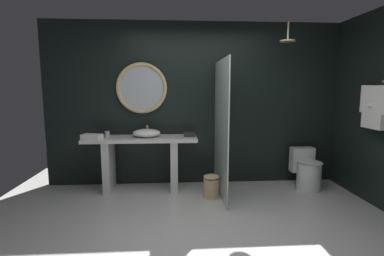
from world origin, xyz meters
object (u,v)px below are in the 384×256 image
object	(u,v)px
folded_hand_towel	(92,137)
hanging_bathrobe	(376,105)
rain_shower_head	(288,40)
vessel_sink	(147,133)
round_wall_mirror	(142,88)
waste_bin	(211,186)
tumbler_cup	(107,134)
tissue_box	(190,135)
toilet	(307,171)

from	to	relation	value
folded_hand_towel	hanging_bathrobe	bearing A→B (deg)	-9.97
rain_shower_head	hanging_bathrobe	bearing A→B (deg)	-34.80
vessel_sink	folded_hand_towel	world-z (taller)	vessel_sink
round_wall_mirror	hanging_bathrobe	xyz separation A→B (m)	(3.08, -1.07, -0.21)
rain_shower_head	waste_bin	xyz separation A→B (m)	(-1.11, -0.21, -2.08)
tumbler_cup	hanging_bathrobe	bearing A→B (deg)	-13.40
vessel_sink	hanging_bathrobe	xyz separation A→B (m)	(2.99, -0.82, 0.47)
vessel_sink	tumbler_cup	bearing A→B (deg)	176.85
round_wall_mirror	hanging_bathrobe	world-z (taller)	round_wall_mirror
tissue_box	waste_bin	bearing A→B (deg)	-53.12
round_wall_mirror	rain_shower_head	distance (m)	2.29
vessel_sink	waste_bin	xyz separation A→B (m)	(0.94, -0.38, -0.72)
folded_hand_towel	vessel_sink	bearing A→B (deg)	11.81
tumbler_cup	tissue_box	xyz separation A→B (m)	(1.25, -0.03, -0.02)
vessel_sink	toilet	size ratio (longest dim) A/B	0.68
tissue_box	hanging_bathrobe	size ratio (longest dim) A/B	0.28
tumbler_cup	hanging_bathrobe	world-z (taller)	hanging_bathrobe
tumbler_cup	round_wall_mirror	xyz separation A→B (m)	(0.51, 0.21, 0.69)
round_wall_mirror	waste_bin	bearing A→B (deg)	-31.39
rain_shower_head	folded_hand_towel	xyz separation A→B (m)	(-2.83, 0.01, -1.39)
tissue_box	waste_bin	xyz separation A→B (m)	(0.29, -0.39, -0.69)
hanging_bathrobe	toilet	xyz separation A→B (m)	(-0.50, 0.73, -1.07)
tumbler_cup	waste_bin	world-z (taller)	tumbler_cup
hanging_bathrobe	rain_shower_head	bearing A→B (deg)	145.20
tumbler_cup	waste_bin	distance (m)	1.74
tumbler_cup	hanging_bathrobe	xyz separation A→B (m)	(3.59, -0.85, 0.48)
waste_bin	toilet	bearing A→B (deg)	10.48
rain_shower_head	waste_bin	bearing A→B (deg)	-169.36
tumbler_cup	round_wall_mirror	bearing A→B (deg)	22.60
toilet	folded_hand_towel	bearing A→B (deg)	-178.86
vessel_sink	waste_bin	bearing A→B (deg)	-22.04
tissue_box	toilet	world-z (taller)	tissue_box
tissue_box	toilet	xyz separation A→B (m)	(1.83, -0.10, -0.58)
rain_shower_head	toilet	distance (m)	2.02
tumbler_cup	rain_shower_head	distance (m)	3.00
folded_hand_towel	waste_bin	bearing A→B (deg)	-7.36
tissue_box	rain_shower_head	bearing A→B (deg)	-7.17
tumbler_cup	folded_hand_towel	distance (m)	0.26
vessel_sink	toilet	xyz separation A→B (m)	(2.49, -0.10, -0.61)
hanging_bathrobe	folded_hand_towel	distance (m)	3.85
round_wall_mirror	rain_shower_head	xyz separation A→B (m)	(2.14, -0.42, 0.69)
rain_shower_head	toilet	size ratio (longest dim) A/B	0.45
folded_hand_towel	rain_shower_head	bearing A→B (deg)	-0.24
vessel_sink	round_wall_mirror	distance (m)	0.72
round_wall_mirror	hanging_bathrobe	size ratio (longest dim) A/B	1.29
round_wall_mirror	folded_hand_towel	bearing A→B (deg)	-149.29
tumbler_cup	folded_hand_towel	bearing A→B (deg)	-131.79
tumbler_cup	rain_shower_head	size ratio (longest dim) A/B	0.34
tissue_box	rain_shower_head	xyz separation A→B (m)	(1.40, -0.18, 1.39)
folded_hand_towel	tumbler_cup	bearing A→B (deg)	48.21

